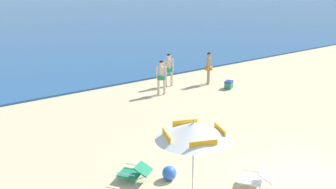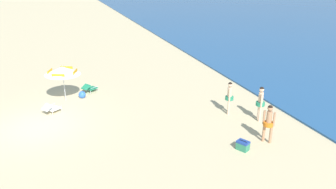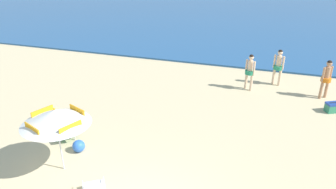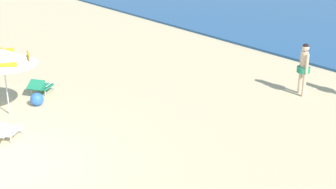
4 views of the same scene
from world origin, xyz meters
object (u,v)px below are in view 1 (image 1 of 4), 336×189
person_standing_near_shore (161,75)px  person_standing_beside (169,67)px  lounge_chair_beside_umbrella (256,179)px  beach_umbrella_striped_main (194,131)px  beach_ball (169,173)px  lounge_chair_under_umbrella (135,172)px  person_wading_in (209,66)px  cooler_box (229,85)px

person_standing_near_shore → person_standing_beside: size_ratio=0.97×
lounge_chair_beside_umbrella → person_standing_beside: bearing=65.0°
beach_umbrella_striped_main → person_standing_beside: 10.56m
lounge_chair_beside_umbrella → person_standing_near_shore: bearing=69.4°
beach_umbrella_striped_main → person_standing_beside: (5.95, 8.70, -0.75)m
person_standing_beside → beach_ball: person_standing_beside is taller
lounge_chair_under_umbrella → person_wading_in: bearing=35.7°
cooler_box → lounge_chair_beside_umbrella: bearing=-132.4°
person_wading_in → lounge_chair_beside_umbrella: bearing=-126.8°
lounge_chair_under_umbrella → cooler_box: 10.25m
lounge_chair_under_umbrella → person_standing_near_shore: person_standing_near_shore is taller
beach_umbrella_striped_main → lounge_chair_beside_umbrella: size_ratio=2.42×
beach_ball → cooler_box: bearing=34.0°
beach_umbrella_striped_main → person_wading_in: bearing=44.4°
cooler_box → person_standing_near_shore: bearing=159.5°
lounge_chair_beside_umbrella → person_wading_in: bearing=53.2°
person_standing_near_shore → cooler_box: person_standing_near_shore is taller
lounge_chair_under_umbrella → beach_ball: (0.79, -0.54, -0.07)m
cooler_box → beach_umbrella_striped_main: bearing=-141.6°
lounge_chair_beside_umbrella → beach_ball: size_ratio=2.54×
lounge_chair_under_umbrella → lounge_chair_beside_umbrella: size_ratio=1.00×
lounge_chair_under_umbrella → person_standing_beside: (6.79, 7.24, 0.74)m
lounge_chair_beside_umbrella → person_wading_in: (6.40, 8.57, 0.73)m
beach_umbrella_striped_main → lounge_chair_under_umbrella: size_ratio=2.42×
beach_umbrella_striped_main → lounge_chair_under_umbrella: bearing=119.9°
beach_umbrella_striped_main → cooler_box: size_ratio=4.14×
beach_ball → person_standing_beside: bearing=52.4°
beach_umbrella_striped_main → beach_ball: 1.81m
person_wading_in → cooler_box: bearing=-81.1°
cooler_box → person_wading_in: bearing=98.9°
person_standing_near_shore → person_wading_in: 3.19m
person_wading_in → beach_ball: size_ratio=4.29×
cooler_box → beach_ball: size_ratio=1.49×
person_standing_near_shore → beach_ball: bearing=-125.1°
person_standing_near_shore → beach_ball: (-4.77, -6.78, -0.78)m
person_standing_near_shore → person_wading_in: person_wading_in is taller
person_standing_beside → person_standing_near_shore: bearing=-140.8°
lounge_chair_beside_umbrella → cooler_box: bearing=47.6°
person_standing_beside → beach_umbrella_striped_main: bearing=-124.4°
lounge_chair_under_umbrella → person_standing_beside: bearing=46.8°
beach_umbrella_striped_main → lounge_chair_beside_umbrella: 2.28m
person_wading_in → lounge_chair_under_umbrella: bearing=-144.3°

